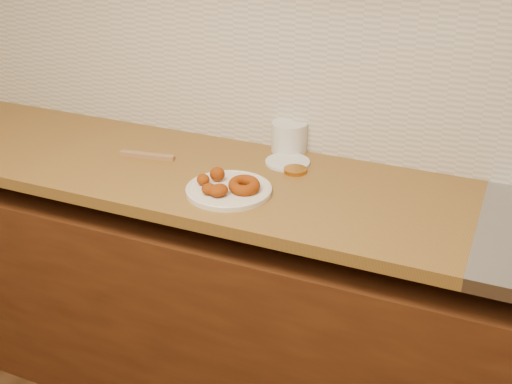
% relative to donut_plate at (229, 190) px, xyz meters
% --- Properties ---
extents(wall_back, '(4.00, 0.02, 2.70)m').
position_rel_donut_plate_xyz_m(wall_back, '(0.23, 0.42, 0.44)').
color(wall_back, '#C3B796').
rests_on(wall_back, ground).
extents(base_cabinet, '(3.60, 0.60, 0.77)m').
position_rel_donut_plate_xyz_m(base_cabinet, '(0.23, 0.11, -0.52)').
color(base_cabinet, '#4F2911').
rests_on(base_cabinet, floor).
extents(butcher_block, '(2.30, 0.62, 0.04)m').
position_rel_donut_plate_xyz_m(butcher_block, '(-0.42, 0.11, -0.03)').
color(butcher_block, olive).
rests_on(butcher_block, base_cabinet).
extents(backsplash, '(3.60, 0.02, 0.60)m').
position_rel_donut_plate_xyz_m(backsplash, '(0.23, 0.41, 0.29)').
color(backsplash, beige).
rests_on(backsplash, wall_back).
extents(donut_plate, '(0.26, 0.26, 0.02)m').
position_rel_donut_plate_xyz_m(donut_plate, '(0.00, 0.00, 0.00)').
color(donut_plate, silver).
rests_on(donut_plate, butcher_block).
extents(ring_donut, '(0.14, 0.14, 0.04)m').
position_rel_donut_plate_xyz_m(ring_donut, '(0.05, 0.00, 0.02)').
color(ring_donut, '#803309').
rests_on(ring_donut, donut_plate).
extents(fried_dough_chunks, '(0.14, 0.16, 0.05)m').
position_rel_donut_plate_xyz_m(fried_dough_chunks, '(-0.04, -0.03, 0.03)').
color(fried_dough_chunks, '#803309').
rests_on(fried_dough_chunks, donut_plate).
extents(plastic_tub, '(0.13, 0.13, 0.10)m').
position_rel_donut_plate_xyz_m(plastic_tub, '(0.05, 0.39, 0.04)').
color(plastic_tub, silver).
rests_on(plastic_tub, butcher_block).
extents(tub_lid, '(0.19, 0.19, 0.01)m').
position_rel_donut_plate_xyz_m(tub_lid, '(0.09, 0.28, -0.00)').
color(tub_lid, silver).
rests_on(tub_lid, butcher_block).
extents(brass_jar_lid, '(0.08, 0.08, 0.01)m').
position_rel_donut_plate_xyz_m(brass_jar_lid, '(0.14, 0.22, -0.00)').
color(brass_jar_lid, '#BE7927').
rests_on(brass_jar_lid, butcher_block).
extents(wooden_utensil, '(0.20, 0.05, 0.02)m').
position_rel_donut_plate_xyz_m(wooden_utensil, '(-0.37, 0.13, 0.00)').
color(wooden_utensil, '#946B44').
rests_on(wooden_utensil, butcher_block).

